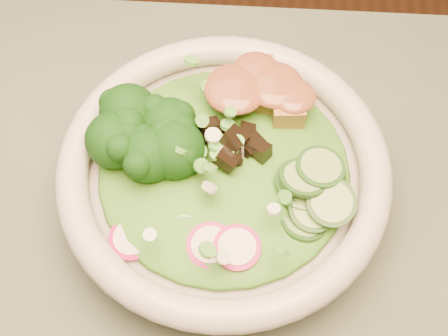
# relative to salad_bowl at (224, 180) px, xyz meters

# --- Properties ---
(salad_bowl) EXTENTS (0.25, 0.25, 0.07)m
(salad_bowl) POSITION_rel_salad_bowl_xyz_m (0.00, 0.00, 0.00)
(salad_bowl) COLOR beige
(salad_bowl) RESTS_ON dining_table
(lettuce_bed) EXTENTS (0.19, 0.19, 0.02)m
(lettuce_bed) POSITION_rel_salad_bowl_xyz_m (0.00, -0.00, 0.02)
(lettuce_bed) COLOR #2F6615
(lettuce_bed) RESTS_ON salad_bowl
(broccoli_florets) EXTENTS (0.08, 0.08, 0.04)m
(broccoli_florets) POSITION_rel_salad_bowl_xyz_m (-0.06, 0.01, 0.03)
(broccoli_florets) COLOR black
(broccoli_florets) RESTS_ON salad_bowl
(radish_slices) EXTENTS (0.11, 0.05, 0.02)m
(radish_slices) POSITION_rel_salad_bowl_xyz_m (-0.02, -0.06, 0.02)
(radish_slices) COLOR #9E0C4B
(radish_slices) RESTS_ON salad_bowl
(cucumber_slices) EXTENTS (0.07, 0.07, 0.03)m
(cucumber_slices) POSITION_rel_salad_bowl_xyz_m (0.06, -0.02, 0.03)
(cucumber_slices) COLOR #7CA45B
(cucumber_slices) RESTS_ON salad_bowl
(mushroom_heap) EXTENTS (0.07, 0.07, 0.04)m
(mushroom_heap) POSITION_rel_salad_bowl_xyz_m (0.00, 0.01, 0.03)
(mushroom_heap) COLOR black
(mushroom_heap) RESTS_ON salad_bowl
(tofu_cubes) EXTENTS (0.09, 0.07, 0.03)m
(tofu_cubes) POSITION_rel_salad_bowl_xyz_m (0.02, 0.06, 0.03)
(tofu_cubes) COLOR #A47636
(tofu_cubes) RESTS_ON salad_bowl
(peanut_sauce) EXTENTS (0.07, 0.05, 0.02)m
(peanut_sauce) POSITION_rel_salad_bowl_xyz_m (0.02, 0.06, 0.04)
(peanut_sauce) COLOR brown
(peanut_sauce) RESTS_ON tofu_cubes
(scallion_garnish) EXTENTS (0.18, 0.18, 0.02)m
(scallion_garnish) POSITION_rel_salad_bowl_xyz_m (0.00, -0.00, 0.04)
(scallion_garnish) COLOR #59B23F
(scallion_garnish) RESTS_ON salad_bowl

